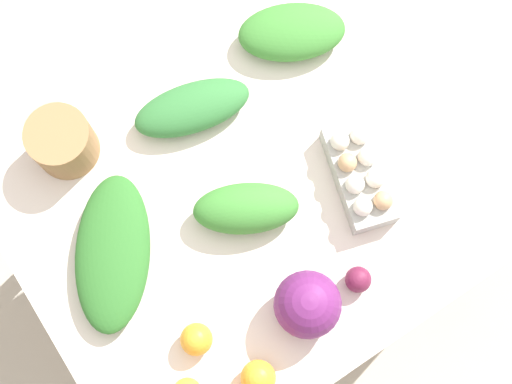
% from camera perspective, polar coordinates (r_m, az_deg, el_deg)
% --- Properties ---
extents(ground_plane, '(8.00, 8.00, 0.00)m').
position_cam_1_polar(ground_plane, '(2.38, 0.00, -4.54)').
color(ground_plane, '#B2A899').
extents(dining_table, '(1.13, 0.90, 0.73)m').
position_cam_1_polar(dining_table, '(1.77, 0.00, -1.03)').
color(dining_table, silver).
rests_on(dining_table, ground_plane).
extents(cabbage_purple, '(0.15, 0.15, 0.15)m').
position_cam_1_polar(cabbage_purple, '(1.55, 4.15, -8.96)').
color(cabbage_purple, '#6B2366').
rests_on(cabbage_purple, dining_table).
extents(egg_carton, '(0.17, 0.27, 0.09)m').
position_cam_1_polar(egg_carton, '(1.65, 8.28, 1.43)').
color(egg_carton, '#A8A8A3').
rests_on(egg_carton, dining_table).
extents(paper_bag, '(0.15, 0.15, 0.12)m').
position_cam_1_polar(paper_bag, '(1.70, -15.22, 3.87)').
color(paper_bag, '#997047').
rests_on(paper_bag, dining_table).
extents(greens_bunch_kale, '(0.27, 0.22, 0.09)m').
position_cam_1_polar(greens_bunch_kale, '(1.61, -0.81, -1.33)').
color(greens_bunch_kale, '#3D8433').
rests_on(greens_bunch_kale, dining_table).
extents(greens_bunch_chard, '(0.34, 0.39, 0.07)m').
position_cam_1_polar(greens_bunch_chard, '(1.63, -11.39, -4.78)').
color(greens_bunch_chard, '#2D6B28').
rests_on(greens_bunch_chard, dining_table).
extents(greens_bunch_dandelion, '(0.30, 0.25, 0.08)m').
position_cam_1_polar(greens_bunch_dandelion, '(1.77, 2.88, 12.65)').
color(greens_bunch_dandelion, '#3D8433').
rests_on(greens_bunch_dandelion, dining_table).
extents(greens_bunch_beet_tops, '(0.30, 0.19, 0.08)m').
position_cam_1_polar(greens_bunch_beet_tops, '(1.70, -5.13, 6.72)').
color(greens_bunch_beet_tops, '#337538').
rests_on(greens_bunch_beet_tops, dining_table).
extents(beet_root, '(0.06, 0.06, 0.06)m').
position_cam_1_polar(beet_root, '(1.61, 8.17, -6.95)').
color(beet_root, maroon).
rests_on(beet_root, dining_table).
extents(orange_0, '(0.08, 0.08, 0.08)m').
position_cam_1_polar(orange_0, '(1.57, 0.18, -14.64)').
color(orange_0, orange).
rests_on(orange_0, dining_table).
extents(orange_3, '(0.07, 0.07, 0.07)m').
position_cam_1_polar(orange_3, '(1.58, -4.79, -11.67)').
color(orange_3, orange).
rests_on(orange_3, dining_table).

